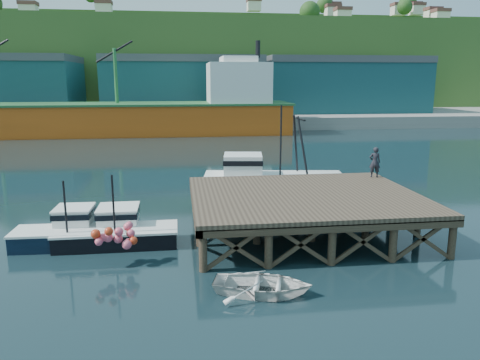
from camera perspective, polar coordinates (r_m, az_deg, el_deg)
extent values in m
plane|color=black|center=(24.95, -4.62, -6.77)|extent=(300.00, 300.00, 0.00)
cube|color=brown|center=(25.23, 7.88, -1.90)|extent=(12.00, 10.00, 0.25)
cube|color=#473828|center=(20.84, 11.37, -5.77)|extent=(12.00, 0.30, 0.35)
cylinder|color=#473828|center=(20.26, -4.53, -8.95)|extent=(0.36, 0.36, 2.60)
cylinder|color=#473828|center=(23.67, 24.43, -6.88)|extent=(0.36, 0.36, 2.60)
cylinder|color=#473828|center=(29.22, -5.51, -2.32)|extent=(0.36, 0.36, 2.60)
cylinder|color=#473828|center=(31.68, 15.57, -1.58)|extent=(0.36, 0.36, 2.60)
cube|color=gray|center=(93.86, -6.85, 7.76)|extent=(160.00, 40.00, 2.00)
cube|color=#184A51|center=(88.60, -6.90, 11.06)|extent=(28.00, 16.00, 9.00)
cube|color=#184A51|center=(93.89, 12.08, 10.95)|extent=(30.00, 16.00, 9.00)
cube|color=#CE5213|center=(72.65, -16.22, 7.05)|extent=(55.00, 9.50, 4.40)
cube|color=#26592D|center=(72.50, -16.33, 8.86)|extent=(55.50, 10.00, 0.30)
cube|color=silver|center=(72.16, -0.25, 11.71)|extent=(9.00, 9.00, 6.00)
cube|color=silver|center=(72.21, -0.25, 14.33)|extent=(5.00, 7.00, 1.20)
cylinder|color=black|center=(72.73, 2.18, 15.65)|extent=(0.70, 0.70, 2.50)
cube|color=#2D511E|center=(123.62, -7.17, 13.44)|extent=(220.00, 50.00, 22.00)
cube|color=black|center=(24.64, -19.92, -6.71)|extent=(5.44, 2.10, 0.84)
cube|color=silver|center=(24.51, -20.00, -5.75)|extent=(5.55, 2.14, 0.11)
cube|color=silver|center=(25.29, -19.54, -4.22)|extent=(1.80, 1.80, 0.84)
cube|color=black|center=(25.24, -19.57, -3.81)|extent=(1.90, 1.90, 0.28)
cylinder|color=black|center=(23.66, -20.53, -3.19)|extent=(0.10, 0.10, 2.60)
cube|color=black|center=(24.16, -14.77, -6.78)|extent=(5.87, 2.19, 0.81)
cube|color=silver|center=(24.03, -14.82, -5.83)|extent=(5.98, 2.24, 0.11)
cube|color=silver|center=(24.91, -14.59, -4.24)|extent=(1.96, 1.96, 0.81)
cube|color=black|center=(24.87, -14.61, -3.84)|extent=(2.06, 2.06, 0.27)
cylinder|color=black|center=(23.07, -15.18, -2.91)|extent=(0.10, 0.10, 2.88)
sphere|color=#DE516A|center=(21.63, -16.07, -7.47)|extent=(0.38, 0.38, 0.38)
sphere|color=#DE516A|center=(21.63, -13.89, -6.84)|extent=(0.38, 0.38, 0.38)
sphere|color=red|center=(21.20, -15.02, -6.78)|extent=(0.38, 0.38, 0.38)
cube|color=#BFBA7C|center=(32.42, 4.15, -0.90)|extent=(9.77, 4.50, 1.54)
cube|color=silver|center=(32.24, 4.17, 0.51)|extent=(9.96, 4.69, 0.13)
cube|color=silver|center=(31.75, 0.40, 1.69)|extent=(2.87, 2.72, 1.54)
cube|color=black|center=(31.69, 0.40, 2.30)|extent=(2.96, 2.82, 0.34)
cylinder|color=black|center=(31.95, 4.99, 4.51)|extent=(0.12, 0.12, 5.13)
imported|color=silver|center=(18.37, 2.76, -12.61)|extent=(4.37, 3.63, 0.78)
imported|color=black|center=(30.11, 16.11, 2.11)|extent=(0.76, 0.58, 1.89)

